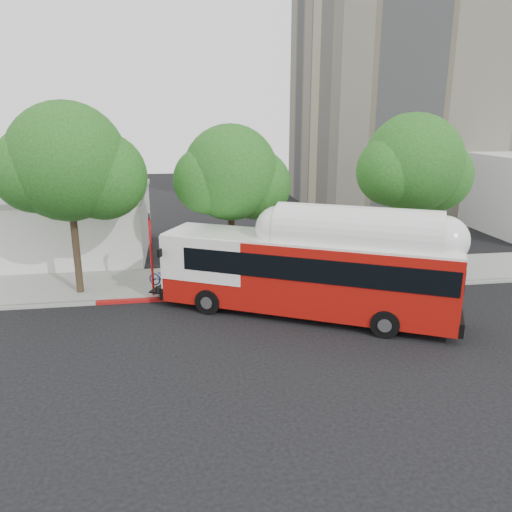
% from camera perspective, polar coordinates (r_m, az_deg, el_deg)
% --- Properties ---
extents(ground, '(120.00, 120.00, 0.00)m').
position_cam_1_polar(ground, '(22.37, 1.50, -8.00)').
color(ground, black).
rests_on(ground, ground).
extents(sidewalk, '(60.00, 5.00, 0.15)m').
position_cam_1_polar(sidewalk, '(28.33, -0.85, -2.57)').
color(sidewalk, gray).
rests_on(sidewalk, ground).
extents(curb_strip, '(60.00, 0.30, 0.15)m').
position_cam_1_polar(curb_strip, '(25.91, -0.04, -4.38)').
color(curb_strip, gray).
rests_on(curb_strip, ground).
extents(red_curb_segment, '(10.00, 0.32, 0.16)m').
position_cam_1_polar(red_curb_segment, '(25.65, -6.70, -4.70)').
color(red_curb_segment, '#9D1211').
rests_on(red_curb_segment, ground).
extents(street_tree_left, '(6.67, 5.80, 9.74)m').
position_cam_1_polar(street_tree_left, '(26.23, -19.66, 9.63)').
color(street_tree_left, '#2D2116').
rests_on(street_tree_left, ground).
extents(street_tree_mid, '(5.75, 5.00, 8.62)m').
position_cam_1_polar(street_tree_mid, '(26.54, -2.05, 9.08)').
color(street_tree_mid, '#2D2116').
rests_on(street_tree_mid, ground).
extents(street_tree_right, '(6.21, 5.40, 9.18)m').
position_cam_1_polar(street_tree_right, '(29.24, 18.21, 9.64)').
color(street_tree_right, '#2D2116').
rests_on(street_tree_right, ground).
extents(apartment_tower, '(18.00, 18.00, 37.00)m').
position_cam_1_polar(apartment_tower, '(53.46, 16.81, 24.54)').
color(apartment_tower, tan).
rests_on(apartment_tower, ground).
extents(low_commercial_bldg, '(16.20, 10.20, 4.25)m').
position_cam_1_polar(low_commercial_bldg, '(36.29, -25.17, 3.43)').
color(low_commercial_bldg, silver).
rests_on(low_commercial_bldg, ground).
extents(transit_bus, '(13.84, 8.76, 4.23)m').
position_cam_1_polar(transit_bus, '(22.97, 5.92, -2.14)').
color(transit_bus, '#A0100B').
rests_on(transit_bus, ground).
extents(signal_pole, '(0.12, 0.41, 4.37)m').
position_cam_1_polar(signal_pole, '(25.50, -11.87, 0.06)').
color(signal_pole, red).
rests_on(signal_pole, ground).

